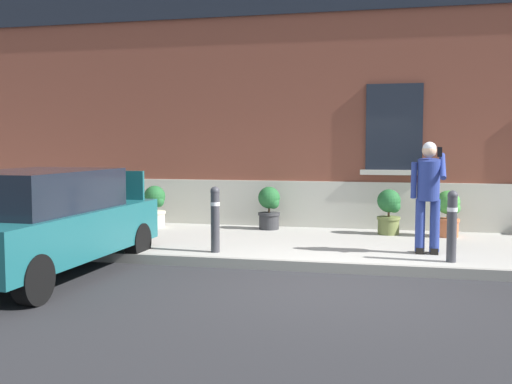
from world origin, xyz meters
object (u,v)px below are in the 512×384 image
object	(u,v)px
planter_cream	(155,205)
planter_olive	(389,211)
bollard_far_left	(215,217)
hatchback_car_teal	(41,221)
bollard_near_person	(452,224)
planter_terracotta	(448,212)
person_on_phone	(428,190)
planter_charcoal	(269,207)

from	to	relation	value
planter_cream	planter_olive	world-z (taller)	same
bollard_far_left	planter_cream	world-z (taller)	bollard_far_left
hatchback_car_teal	planter_olive	world-z (taller)	hatchback_car_teal
bollard_far_left	planter_olive	distance (m)	3.70
bollard_near_person	hatchback_car_teal	bearing A→B (deg)	-164.25
bollard_far_left	planter_olive	size ratio (longest dim) A/B	1.22
planter_terracotta	bollard_near_person	bearing A→B (deg)	-93.56
planter_terracotta	bollard_far_left	bearing A→B (deg)	-146.18
person_on_phone	planter_cream	xyz separation A→B (m)	(-5.31, 1.94, -0.55)
bollard_far_left	planter_charcoal	world-z (taller)	bollard_far_left
planter_terracotta	planter_charcoal	bearing A→B (deg)	176.14
bollard_far_left	planter_terracotta	world-z (taller)	bollard_far_left
person_on_phone	planter_cream	world-z (taller)	person_on_phone
planter_charcoal	planter_terracotta	distance (m)	3.43
bollard_far_left	person_on_phone	bearing A→B (deg)	9.59
planter_cream	bollard_far_left	bearing A→B (deg)	-50.60
hatchback_car_teal	planter_charcoal	distance (m)	4.93
person_on_phone	planter_terracotta	world-z (taller)	person_on_phone
bollard_near_person	planter_olive	size ratio (longest dim) A/B	1.22
hatchback_car_teal	bollard_near_person	size ratio (longest dim) A/B	3.92
planter_cream	planter_olive	bearing A→B (deg)	0.90
hatchback_car_teal	person_on_phone	size ratio (longest dim) A/B	2.34
bollard_far_left	planter_terracotta	xyz separation A→B (m)	(3.73, 2.50, -0.11)
bollard_near_person	planter_cream	size ratio (longest dim) A/B	1.22
hatchback_car_teal	planter_terracotta	bearing A→B (deg)	35.24
bollard_far_left	bollard_near_person	bearing A→B (deg)	0.00
bollard_far_left	planter_terracotta	bearing A→B (deg)	33.82
planter_olive	planter_terracotta	size ratio (longest dim) A/B	1.00
planter_charcoal	bollard_near_person	bearing A→B (deg)	-39.91
bollard_far_left	planter_cream	bearing A→B (deg)	129.40
planter_cream	planter_charcoal	xyz separation A→B (m)	(2.36, 0.24, 0.00)
bollard_near_person	planter_charcoal	world-z (taller)	bollard_near_person
hatchback_car_teal	planter_charcoal	xyz separation A→B (m)	(2.37, 4.32, -0.18)
person_on_phone	bollard_far_left	bearing A→B (deg)	-173.28
person_on_phone	planter_olive	world-z (taller)	person_on_phone
planter_terracotta	planter_olive	bearing A→B (deg)	176.63
hatchback_car_teal	planter_cream	bearing A→B (deg)	89.86
hatchback_car_teal	bollard_far_left	distance (m)	2.60
bollard_far_left	planter_cream	size ratio (longest dim) A/B	1.22
hatchback_car_teal	planter_terracotta	size ratio (longest dim) A/B	4.76
planter_charcoal	planter_terracotta	world-z (taller)	same
bollard_far_left	planter_charcoal	distance (m)	2.75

